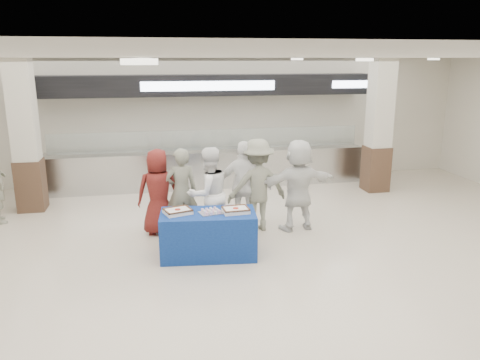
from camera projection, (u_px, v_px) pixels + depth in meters
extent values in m
plane|color=beige|center=(256.00, 280.00, 6.94)|extent=(14.00, 14.00, 0.00)
cube|color=#B8BBBF|center=(209.00, 169.00, 11.95)|extent=(8.00, 0.80, 0.90)
cube|color=#B8BBBF|center=(208.00, 151.00, 11.83)|extent=(8.00, 0.85, 0.04)
cube|color=white|center=(210.00, 140.00, 11.46)|extent=(7.60, 0.02, 0.50)
cube|color=black|center=(207.00, 85.00, 11.42)|extent=(8.40, 0.70, 0.50)
cube|color=white|center=(209.00, 86.00, 11.08)|extent=(3.20, 0.03, 0.22)
cube|color=white|center=(359.00, 84.00, 11.79)|extent=(1.40, 0.03, 0.18)
cube|color=#3D281B|center=(31.00, 185.00, 10.04)|extent=(0.55, 0.55, 1.10)
cube|color=beige|center=(22.00, 110.00, 9.63)|extent=(0.50, 0.50, 2.10)
cube|color=#3D281B|center=(376.00, 168.00, 11.54)|extent=(0.55, 0.55, 1.10)
cube|color=beige|center=(381.00, 103.00, 11.13)|extent=(0.50, 0.50, 2.10)
cube|color=navy|center=(208.00, 234.00, 7.71)|extent=(1.62, 0.94, 0.75)
cube|color=white|center=(178.00, 212.00, 7.57)|extent=(0.49, 0.43, 0.06)
cube|color=#4E2B16|center=(178.00, 209.00, 7.55)|extent=(0.49, 0.43, 0.02)
cylinder|color=#A82618|center=(178.00, 209.00, 7.56)|extent=(0.12, 0.12, 0.01)
cube|color=white|center=(236.00, 210.00, 7.63)|extent=(0.44, 0.35, 0.06)
cube|color=#4E2B16|center=(236.00, 208.00, 7.62)|extent=(0.44, 0.35, 0.02)
cylinder|color=#A82618|center=(236.00, 208.00, 7.62)|extent=(0.10, 0.10, 0.01)
cube|color=#A3A2A7|center=(211.00, 213.00, 7.59)|extent=(0.41, 0.35, 0.01)
imported|color=maroon|center=(159.00, 192.00, 8.60)|extent=(0.79, 0.52, 1.61)
imported|color=slate|center=(181.00, 192.00, 8.59)|extent=(0.63, 0.45, 1.62)
imported|color=white|center=(209.00, 194.00, 8.34)|extent=(1.00, 0.89, 1.69)
imported|color=white|center=(245.00, 186.00, 8.77)|extent=(1.09, 0.74, 1.72)
imported|color=slate|center=(257.00, 185.00, 8.78)|extent=(1.18, 0.73, 1.75)
imported|color=white|center=(298.00, 185.00, 8.80)|extent=(1.68, 0.72, 1.75)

